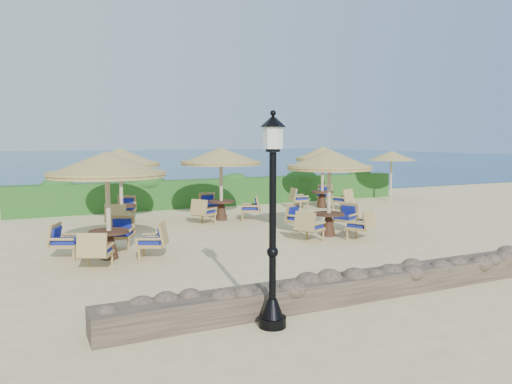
# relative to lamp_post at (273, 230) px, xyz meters

# --- Properties ---
(ground) EXTENTS (120.00, 120.00, 0.00)m
(ground) POSITION_rel_lamp_post_xyz_m (4.80, 6.80, -1.55)
(ground) COLOR beige
(ground) RESTS_ON ground
(sea) EXTENTS (160.00, 160.00, 0.00)m
(sea) POSITION_rel_lamp_post_xyz_m (4.80, 76.80, -1.55)
(sea) COLOR navy
(sea) RESTS_ON ground
(hedge) EXTENTS (18.00, 0.90, 1.20)m
(hedge) POSITION_rel_lamp_post_xyz_m (4.80, 14.00, -0.95)
(hedge) COLOR #1C4D18
(hedge) RESTS_ON ground
(stone_wall) EXTENTS (15.00, 0.65, 0.44)m
(stone_wall) POSITION_rel_lamp_post_xyz_m (4.80, 0.60, -1.33)
(stone_wall) COLOR brown
(stone_wall) RESTS_ON ground
(lamp_post) EXTENTS (0.44, 0.44, 3.31)m
(lamp_post) POSITION_rel_lamp_post_xyz_m (0.00, 0.00, 0.00)
(lamp_post) COLOR black
(lamp_post) RESTS_ON ground
(extra_parasol) EXTENTS (2.30, 2.30, 2.41)m
(extra_parasol) POSITION_rel_lamp_post_xyz_m (12.60, 12.00, 0.62)
(extra_parasol) COLOR #C4B08A
(extra_parasol) RESTS_ON ground
(cafe_set_0) EXTENTS (2.87, 2.87, 2.65)m
(cafe_set_0) POSITION_rel_lamp_post_xyz_m (-1.57, 5.76, 0.29)
(cafe_set_0) COLOR #C4B08A
(cafe_set_0) RESTS_ON ground
(cafe_set_1) EXTENTS (2.82, 2.82, 2.65)m
(cafe_set_1) POSITION_rel_lamp_post_xyz_m (4.99, 5.91, 0.21)
(cafe_set_1) COLOR #C4B08A
(cafe_set_1) RESTS_ON ground
(cafe_set_2) EXTENTS (2.66, 2.88, 2.65)m
(cafe_set_2) POSITION_rel_lamp_post_xyz_m (-0.38, 10.58, 0.43)
(cafe_set_2) COLOR #C4B08A
(cafe_set_2) RESTS_ON ground
(cafe_set_3) EXTENTS (2.95, 2.95, 2.65)m
(cafe_set_3) POSITION_rel_lamp_post_xyz_m (3.14, 10.17, 0.39)
(cafe_set_3) COLOR #C4B08A
(cafe_set_3) RESTS_ON ground
(cafe_set_4) EXTENTS (2.61, 2.74, 2.65)m
(cafe_set_4) POSITION_rel_lamp_post_xyz_m (8.33, 11.43, 0.24)
(cafe_set_4) COLOR #C4B08A
(cafe_set_4) RESTS_ON ground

